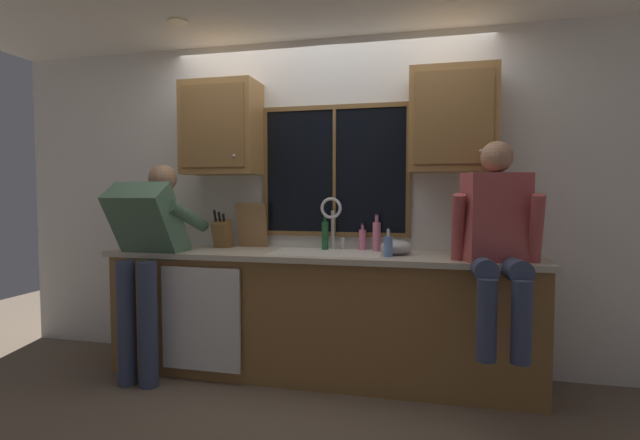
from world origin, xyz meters
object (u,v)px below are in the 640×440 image
person_sitting_on_counter (497,234)px  knife_block (222,234)px  bottle_tall_clear (362,239)px  person_standing (147,247)px  mixing_bowl (396,247)px  bottle_amber_small (325,235)px  bottle_green_glass (377,236)px  cutting_board (252,225)px  soap_dispenser (388,246)px

person_sitting_on_counter → knife_block: size_ratio=3.92×
bottle_tall_clear → person_standing: bearing=-159.7°
person_sitting_on_counter → mixing_bowl: size_ratio=5.65×
mixing_bowl → bottle_amber_small: 0.57m
bottle_green_glass → cutting_board: bearing=178.0°
person_standing → person_sitting_on_counter: size_ratio=1.25×
person_sitting_on_counter → bottle_green_glass: size_ratio=4.49×
cutting_board → bottle_green_glass: bearing=-2.0°
soap_dispenser → bottle_amber_small: size_ratio=0.70×
cutting_board → bottle_tall_clear: size_ratio=1.76×
person_standing → mixing_bowl: size_ratio=7.05×
mixing_bowl → knife_block: bearing=175.7°
person_sitting_on_counter → soap_dispenser: bearing=168.0°
person_standing → bottle_amber_small: bearing=22.2°
bottle_green_glass → soap_dispenser: bearing=-69.6°
mixing_bowl → person_standing: bearing=-168.8°
cutting_board → mixing_bowl: size_ratio=1.61×
soap_dispenser → knife_block: bearing=169.1°
knife_block → cutting_board: cutting_board is taller
cutting_board → bottle_amber_small: size_ratio=1.29×
mixing_bowl → bottle_amber_small: (-0.55, 0.15, 0.06)m
mixing_bowl → bottle_green_glass: bottle_green_glass is taller
knife_block → bottle_green_glass: knife_block is taller
person_standing → cutting_board: size_ratio=4.37×
cutting_board → bottle_green_glass: (1.00, -0.03, -0.06)m
person_sitting_on_counter → mixing_bowl: (-0.63, 0.30, -0.13)m
soap_dispenser → person_sitting_on_counter: bearing=-12.0°
person_standing → bottle_amber_small: size_ratio=5.65×
person_standing → person_sitting_on_counter: person_sitting_on_counter is taller
knife_block → mixing_bowl: size_ratio=1.44×
bottle_amber_small → mixing_bowl: bearing=-14.8°
person_sitting_on_counter → bottle_tall_clear: (-0.91, 0.50, -0.10)m
person_sitting_on_counter → bottle_tall_clear: size_ratio=6.16×
mixing_bowl → bottle_tall_clear: (-0.27, 0.20, 0.03)m
person_standing → cutting_board: (0.59, 0.53, 0.13)m
cutting_board → person_standing: bearing=-138.1°
person_standing → bottle_tall_clear: 1.58m
knife_block → mixing_bowl: (1.38, -0.10, -0.06)m
person_standing → soap_dispenser: (1.71, 0.19, 0.03)m
cutting_board → knife_block: bearing=-159.6°
bottle_green_glass → person_standing: bearing=-162.7°
soap_dispenser → bottle_green_glass: size_ratio=0.69×
person_standing → knife_block: (0.38, 0.45, 0.06)m
knife_block → bottle_tall_clear: (1.11, 0.10, -0.02)m
bottle_tall_clear → mixing_bowl: bearing=-36.9°
knife_block → soap_dispenser: size_ratio=1.65×
mixing_bowl → bottle_tall_clear: bearing=143.1°
bottle_tall_clear → bottle_amber_small: 0.29m
person_sitting_on_counter → cutting_board: 1.86m
knife_block → cutting_board: 0.24m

